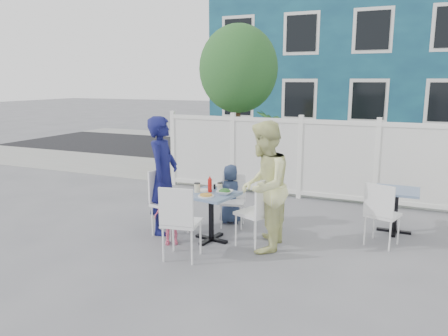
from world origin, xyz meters
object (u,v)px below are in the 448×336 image
at_px(toddler, 170,217).
at_px(main_table, 211,204).
at_px(man, 163,175).
at_px(chair_right, 260,208).
at_px(woman, 264,187).
at_px(spare_table, 396,199).
at_px(chair_near, 179,218).
at_px(chair_left, 165,197).
at_px(chair_back, 233,196).
at_px(boy, 231,194).
at_px(utility_cabinet, 195,147).

bearing_deg(toddler, main_table, 6.75).
relative_size(main_table, man, 0.43).
bearing_deg(chair_right, woman, -87.31).
bearing_deg(woman, spare_table, 125.10).
xyz_separation_m(main_table, chair_near, (-0.06, -0.84, 0.03)).
height_order(main_table, chair_near, chair_near).
distance_m(chair_left, man, 0.34).
distance_m(chair_left, chair_right, 1.52).
bearing_deg(spare_table, chair_back, -164.42).
height_order(boy, toddler, boy).
xyz_separation_m(chair_left, chair_right, (1.52, 0.03, 0.00)).
xyz_separation_m(spare_table, chair_back, (-2.46, -0.68, -0.05)).
xyz_separation_m(utility_cabinet, chair_left, (1.82, -4.49, -0.04)).
height_order(utility_cabinet, man, man).
relative_size(woman, toddler, 2.26).
bearing_deg(chair_left, woman, 102.38).
bearing_deg(chair_near, chair_left, 121.43).
distance_m(chair_right, chair_near, 1.18).
relative_size(spare_table, woman, 0.38).
xyz_separation_m(woman, toddler, (-1.30, -0.34, -0.51)).
height_order(main_table, toddler, toddler).
relative_size(man, boy, 1.84).
distance_m(chair_left, chair_near, 1.08).
bearing_deg(chair_right, toddler, 128.36).
bearing_deg(main_table, toddler, -144.63).
relative_size(spare_table, chair_back, 0.83).
distance_m(utility_cabinet, chair_left, 4.84).
xyz_separation_m(chair_back, man, (-0.87, -0.73, 0.42)).
bearing_deg(man, spare_table, -78.65).
height_order(main_table, spare_table, main_table).
xyz_separation_m(utility_cabinet, toddler, (2.10, -4.81, -0.23)).
xyz_separation_m(chair_left, woman, (1.57, 0.01, 0.32)).
xyz_separation_m(chair_right, woman, (0.06, -0.02, 0.32)).
relative_size(main_table, woman, 0.43).
bearing_deg(chair_back, chair_near, 72.44).
relative_size(chair_left, woman, 0.56).
bearing_deg(spare_table, toddler, -148.55).
distance_m(main_table, man, 0.91).
relative_size(chair_right, man, 0.56).
relative_size(chair_left, chair_right, 1.00).
xyz_separation_m(man, boy, (0.79, 0.83, -0.42)).
height_order(chair_near, woman, woman).
bearing_deg(man, woman, -103.85).
distance_m(utility_cabinet, chair_near, 5.88).
xyz_separation_m(chair_right, chair_near, (-0.81, -0.85, -0.00)).
relative_size(main_table, chair_left, 0.78).
xyz_separation_m(utility_cabinet, chair_near, (2.53, -5.30, -0.04)).
bearing_deg(chair_right, utility_cabinet, 59.13).
height_order(chair_near, boy, chair_near).
height_order(chair_back, chair_near, chair_near).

